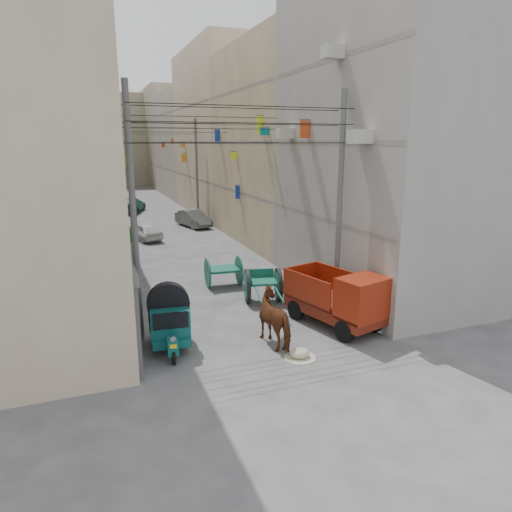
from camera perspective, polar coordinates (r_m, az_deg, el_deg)
name	(u,v)px	position (r m, az deg, el deg)	size (l,w,h in m)	color
ground	(330,416)	(11.43, 9.25, -19.18)	(140.00, 140.00, 0.00)	#454547
building_row_left	(40,139)	(42.45, -25.39, 13.07)	(8.00, 62.00, 14.00)	#C1AD92
building_row_right	(227,139)	(44.27, -3.69, 14.34)	(8.00, 62.00, 14.00)	gray
end_cap_building	(115,140)	(74.37, -17.25, 13.68)	(22.00, 10.00, 13.00)	tan
shutters_left	(118,263)	(19.21, -16.87, -0.83)	(0.18, 14.40, 2.88)	#45454A
signboards	(165,186)	(30.40, -11.27, 8.52)	(8.22, 40.52, 5.67)	orange
ac_units	(322,109)	(18.09, 8.22, 17.75)	(0.70, 6.55, 3.35)	#B2B1A0
utility_poles	(179,184)	(25.79, -9.56, 8.92)	(7.40, 22.20, 8.00)	#58585A
overhead_cables	(188,131)	(23.15, -8.55, 15.25)	(7.40, 22.52, 1.12)	black
auto_rickshaw	(169,319)	(14.42, -10.82, -7.73)	(1.44, 2.32, 1.60)	black
tonga_cart	(263,285)	(18.20, 0.88, -3.60)	(1.75, 3.17, 1.35)	black
mini_truck	(343,302)	(15.77, 10.83, -5.68)	(2.49, 3.89, 2.02)	black
second_cart	(223,271)	(20.19, -4.10, -1.85)	(1.58, 1.42, 1.32)	#135744
feed_sack	(300,353)	(13.88, 5.52, -11.99)	(0.59, 0.47, 0.30)	beige
horse	(278,318)	(14.48, 2.74, -7.79)	(0.91, 2.00, 1.69)	brown
distant_car_white	(145,231)	(30.64, -13.70, 3.02)	(1.33, 3.31, 1.13)	silver
distant_car_grey	(193,219)	(34.76, -7.85, 4.67)	(1.33, 3.80, 1.25)	#4D524E
distant_car_green	(131,205)	(43.25, -15.30, 6.18)	(1.84, 4.52, 1.31)	#1D564A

